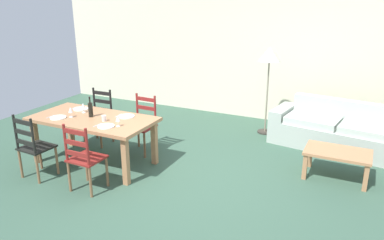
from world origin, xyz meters
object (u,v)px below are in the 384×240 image
dining_chair_far_right (143,124)px  coffee_cup_primary (104,118)px  dining_chair_near_left (33,147)px  dining_chair_far_left (99,117)px  dining_table (93,123)px  wine_glass_near_left (70,110)px  standing_lamp (269,59)px  wine_bottle (91,109)px  wine_glass_far_left (83,106)px  dining_chair_near_right (84,158)px  coffee_table (338,155)px  couch (340,132)px  wine_glass_near_right (118,119)px

dining_chair_far_right → coffee_cup_primary: size_ratio=10.67×
dining_chair_near_left → dining_chair_far_left: (-0.04, 1.50, 0.00)m
dining_chair_far_right → dining_table: bearing=-119.9°
dining_chair_far_left → wine_glass_near_left: size_ratio=5.96×
standing_lamp → dining_chair_far_right: bearing=-132.3°
wine_bottle → wine_glass_far_left: size_ratio=1.96×
dining_chair_near_right → wine_glass_far_left: 1.23m
dining_chair_near_left → wine_bottle: wine_bottle is taller
dining_chair_near_left → coffee_cup_primary: bearing=44.7°
dining_table → coffee_table: (3.45, 1.10, -0.31)m
dining_table → dining_chair_far_right: (0.42, 0.73, -0.19)m
coffee_cup_primary → dining_chair_far_right: bearing=79.4°
wine_glass_near_left → couch: size_ratio=0.07×
coffee_cup_primary → coffee_table: (3.18, 1.16, -0.44)m
wine_glass_far_left → wine_glass_near_left: bearing=-92.8°
wine_bottle → wine_glass_near_right: size_ratio=1.96×
wine_glass_near_right → coffee_cup_primary: size_ratio=1.79×
wine_bottle → wine_glass_near_left: (-0.26, -0.15, -0.01)m
wine_glass_near_right → coffee_table: wine_glass_near_right is taller
dining_chair_near_left → wine_glass_near_right: size_ratio=5.96×
wine_glass_near_right → couch: wine_glass_near_right is taller
dining_chair_near_left → dining_chair_near_right: size_ratio=1.00×
dining_table → coffee_table: bearing=17.6°
coffee_cup_primary → wine_glass_near_left: bearing=-173.6°
dining_chair_far_left → standing_lamp: size_ratio=0.59×
dining_table → dining_chair_near_right: size_ratio=1.98×
wine_glass_near_right → dining_chair_far_left: bearing=140.6°
dining_table → dining_chair_near_right: bearing=-58.7°
dining_chair_far_left → standing_lamp: (2.52, 1.77, 0.93)m
dining_chair_far_left → couch: (3.88, 1.58, -0.19)m
coffee_cup_primary → standing_lamp: (1.76, 2.56, 0.62)m
wine_glass_near_left → wine_glass_far_left: bearing=87.2°
wine_glass_far_left → dining_chair_far_right: bearing=39.6°
coffee_table → standing_lamp: size_ratio=0.55×
dining_chair_near_right → couch: dining_chair_near_right is taller
dining_chair_near_left → dining_chair_near_right: 0.91m
dining_chair_near_right → wine_glass_near_right: dining_chair_near_right is taller
dining_chair_far_right → coffee_cup_primary: (-0.15, -0.79, 0.32)m
wine_bottle → couch: wine_bottle is taller
couch → coffee_table: 1.22m
dining_chair_near_left → coffee_cup_primary: 1.06m
dining_table → dining_chair_near_right: dining_chair_near_right is taller
couch → wine_glass_far_left: bearing=-149.4°
dining_chair_far_right → wine_glass_near_right: dining_chair_far_right is taller
coffee_table → standing_lamp: standing_lamp is taller
dining_chair_far_left → dining_chair_far_right: same height
wine_bottle → couch: bearing=33.7°
dining_chair_far_right → coffee_table: (3.04, 0.37, -0.12)m
dining_chair_far_left → couch: size_ratio=0.41×
coffee_table → dining_chair_near_right: bearing=-148.2°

